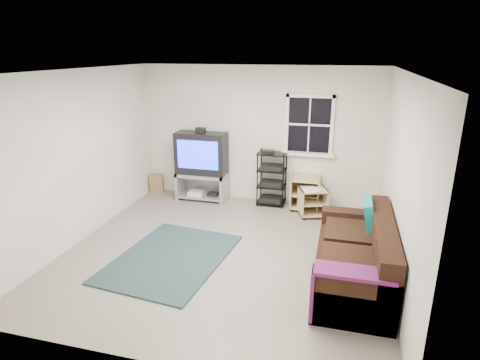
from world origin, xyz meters
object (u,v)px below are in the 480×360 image
(tv_unit, at_px, (202,161))
(sofa, at_px, (357,259))
(side_table_right, at_px, (312,199))
(side_table_left, at_px, (306,191))
(av_rack, at_px, (272,181))

(tv_unit, xyz_separation_m, sofa, (2.93, -2.38, -0.46))
(tv_unit, distance_m, side_table_right, 2.26)
(side_table_left, xyz_separation_m, sofa, (0.89, -2.41, 0.00))
(side_table_right, bearing_deg, tv_unit, 172.57)
(av_rack, height_order, side_table_right, av_rack)
(av_rack, relative_size, side_table_right, 1.81)
(side_table_left, distance_m, side_table_right, 0.35)
(sofa, bearing_deg, side_table_left, 110.26)
(side_table_right, relative_size, sofa, 0.29)
(tv_unit, relative_size, side_table_left, 2.37)
(side_table_right, bearing_deg, sofa, -70.47)
(tv_unit, distance_m, side_table_left, 2.10)
(av_rack, height_order, side_table_left, av_rack)
(tv_unit, xyz_separation_m, av_rack, (1.39, 0.06, -0.33))
(side_table_left, distance_m, sofa, 2.57)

